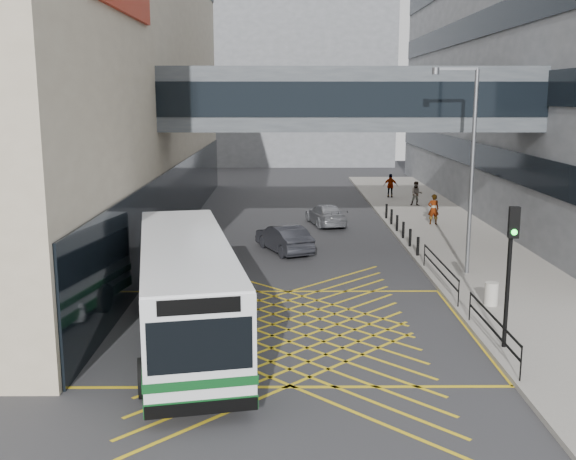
{
  "coord_description": "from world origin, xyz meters",
  "views": [
    {
      "loc": [
        -0.16,
        -21.32,
        7.63
      ],
      "look_at": [
        0.0,
        4.0,
        2.6
      ],
      "focal_mm": 42.0,
      "sensor_mm": 36.0,
      "label": 1
    }
  ],
  "objects_px": {
    "pedestrian_a": "(433,209)",
    "pedestrian_c": "(391,186)",
    "car_silver": "(326,214)",
    "litter_bin": "(491,294)",
    "street_lamp": "(468,159)",
    "bus": "(186,288)",
    "car_dark": "(284,238)",
    "car_white": "(187,295)",
    "pedestrian_b": "(416,194)",
    "traffic_light": "(511,257)"
  },
  "relations": [
    {
      "from": "car_silver",
      "to": "litter_bin",
      "type": "xyz_separation_m",
      "value": [
        5.01,
        -16.45,
        -0.08
      ]
    },
    {
      "from": "car_dark",
      "to": "car_silver",
      "type": "height_order",
      "value": "car_dark"
    },
    {
      "from": "car_silver",
      "to": "pedestrian_b",
      "type": "xyz_separation_m",
      "value": [
        6.7,
        6.35,
        0.33
      ]
    },
    {
      "from": "pedestrian_a",
      "to": "pedestrian_c",
      "type": "distance_m",
      "value": 10.91
    },
    {
      "from": "car_dark",
      "to": "litter_bin",
      "type": "distance_m",
      "value": 11.98
    },
    {
      "from": "bus",
      "to": "pedestrian_a",
      "type": "distance_m",
      "value": 22.43
    },
    {
      "from": "bus",
      "to": "street_lamp",
      "type": "height_order",
      "value": "street_lamp"
    },
    {
      "from": "street_lamp",
      "to": "litter_bin",
      "type": "distance_m",
      "value": 6.4
    },
    {
      "from": "car_dark",
      "to": "traffic_light",
      "type": "distance_m",
      "value": 15.3
    },
    {
      "from": "bus",
      "to": "street_lamp",
      "type": "relative_size",
      "value": 1.38
    },
    {
      "from": "car_silver",
      "to": "pedestrian_b",
      "type": "bearing_deg",
      "value": -148.66
    },
    {
      "from": "litter_bin",
      "to": "bus",
      "type": "bearing_deg",
      "value": -163.39
    },
    {
      "from": "car_white",
      "to": "car_silver",
      "type": "bearing_deg",
      "value": -85.41
    },
    {
      "from": "pedestrian_a",
      "to": "pedestrian_b",
      "type": "relative_size",
      "value": 1.08
    },
    {
      "from": "pedestrian_c",
      "to": "car_silver",
      "type": "bearing_deg",
      "value": 70.53
    },
    {
      "from": "car_white",
      "to": "pedestrian_b",
      "type": "height_order",
      "value": "pedestrian_b"
    },
    {
      "from": "street_lamp",
      "to": "traffic_light",
      "type": "bearing_deg",
      "value": -98.26
    },
    {
      "from": "car_silver",
      "to": "litter_bin",
      "type": "bearing_deg",
      "value": 94.84
    },
    {
      "from": "traffic_light",
      "to": "litter_bin",
      "type": "distance_m",
      "value": 4.98
    },
    {
      "from": "bus",
      "to": "pedestrian_c",
      "type": "relative_size",
      "value": 6.78
    },
    {
      "from": "pedestrian_b",
      "to": "pedestrian_c",
      "type": "relative_size",
      "value": 0.95
    },
    {
      "from": "litter_bin",
      "to": "pedestrian_a",
      "type": "xyz_separation_m",
      "value": [
        1.33,
        15.79,
        0.48
      ]
    },
    {
      "from": "traffic_light",
      "to": "street_lamp",
      "type": "relative_size",
      "value": 0.5
    },
    {
      "from": "car_dark",
      "to": "pedestrian_b",
      "type": "bearing_deg",
      "value": -148.11
    },
    {
      "from": "car_white",
      "to": "car_silver",
      "type": "xyz_separation_m",
      "value": [
        5.98,
        16.9,
        -0.02
      ]
    },
    {
      "from": "pedestrian_b",
      "to": "pedestrian_c",
      "type": "bearing_deg",
      "value": 112.06
    },
    {
      "from": "street_lamp",
      "to": "car_dark",
      "type": "bearing_deg",
      "value": 146.63
    },
    {
      "from": "car_silver",
      "to": "street_lamp",
      "type": "relative_size",
      "value": 0.49
    },
    {
      "from": "litter_bin",
      "to": "pedestrian_a",
      "type": "bearing_deg",
      "value": 85.19
    },
    {
      "from": "street_lamp",
      "to": "pedestrian_b",
      "type": "distance_m",
      "value": 18.76
    },
    {
      "from": "car_dark",
      "to": "litter_bin",
      "type": "xyz_separation_m",
      "value": [
        7.55,
        -9.3,
        -0.11
      ]
    },
    {
      "from": "car_white",
      "to": "litter_bin",
      "type": "distance_m",
      "value": 11.0
    },
    {
      "from": "traffic_light",
      "to": "pedestrian_a",
      "type": "xyz_separation_m",
      "value": [
        2.2,
        20.07,
        -1.93
      ]
    },
    {
      "from": "car_white",
      "to": "traffic_light",
      "type": "relative_size",
      "value": 0.99
    },
    {
      "from": "traffic_light",
      "to": "pedestrian_b",
      "type": "xyz_separation_m",
      "value": [
        2.56,
        27.08,
        -1.99
      ]
    },
    {
      "from": "street_lamp",
      "to": "pedestrian_a",
      "type": "height_order",
      "value": "street_lamp"
    },
    {
      "from": "litter_bin",
      "to": "street_lamp",
      "type": "bearing_deg",
      "value": 88.17
    },
    {
      "from": "car_silver",
      "to": "pedestrian_a",
      "type": "xyz_separation_m",
      "value": [
        6.34,
        -0.66,
        0.4
      ]
    },
    {
      "from": "traffic_light",
      "to": "pedestrian_c",
      "type": "distance_m",
      "value": 31.04
    },
    {
      "from": "pedestrian_b",
      "to": "traffic_light",
      "type": "bearing_deg",
      "value": -90.58
    },
    {
      "from": "pedestrian_c",
      "to": "car_dark",
      "type": "bearing_deg",
      "value": 74.0
    },
    {
      "from": "street_lamp",
      "to": "pedestrian_c",
      "type": "xyz_separation_m",
      "value": [
        0.34,
        22.12,
        -4.03
      ]
    },
    {
      "from": "car_white",
      "to": "car_dark",
      "type": "relative_size",
      "value": 0.97
    },
    {
      "from": "car_white",
      "to": "pedestrian_c",
      "type": "bearing_deg",
      "value": -88.87
    },
    {
      "from": "bus",
      "to": "car_silver",
      "type": "relative_size",
      "value": 2.8
    },
    {
      "from": "bus",
      "to": "litter_bin",
      "type": "distance_m",
      "value": 11.15
    },
    {
      "from": "car_silver",
      "to": "pedestrian_a",
      "type": "relative_size",
      "value": 2.37
    },
    {
      "from": "car_silver",
      "to": "bus",
      "type": "bearing_deg",
      "value": 61.94
    },
    {
      "from": "car_silver",
      "to": "pedestrian_c",
      "type": "distance_m",
      "value": 11.61
    },
    {
      "from": "car_white",
      "to": "litter_bin",
      "type": "bearing_deg",
      "value": -153.62
    }
  ]
}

